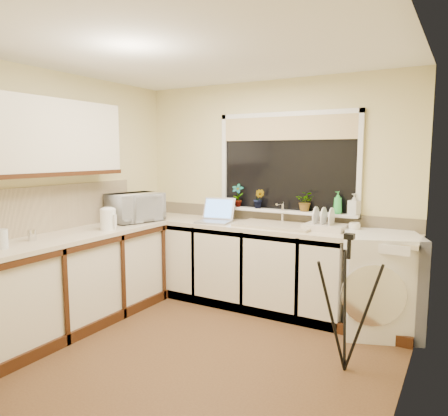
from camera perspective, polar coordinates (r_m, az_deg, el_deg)
floor at (r=3.83m, az=-3.63°, el=-18.35°), size 3.20×3.20×0.00m
ceiling at (r=3.54m, az=-3.97°, el=20.25°), size 3.20×3.20×0.00m
wall_back at (r=4.79m, az=6.23°, el=2.11°), size 3.20×0.00×3.20m
wall_front at (r=2.40m, az=-24.19°, el=-3.72°), size 3.20×0.00×3.20m
wall_left at (r=4.56m, az=-20.76°, el=1.41°), size 0.00×3.00×3.00m
wall_right at (r=2.92m, az=23.36°, el=-1.80°), size 0.00×3.00×3.00m
base_cabinet_back at (r=4.80m, az=1.06°, el=-7.47°), size 2.55×0.60×0.86m
base_cabinet_left at (r=4.30m, az=-20.84°, el=-9.76°), size 0.54×2.40×0.86m
worktop_back at (r=4.56m, az=4.65°, el=-2.50°), size 3.20×0.60×0.04m
worktop_left at (r=4.19m, az=-21.12°, el=-3.86°), size 0.60×2.40×0.04m
upper_cabinet at (r=4.14m, az=-24.57°, el=8.65°), size 0.28×1.90×0.70m
splashback_left at (r=4.38m, az=-23.64°, el=-0.27°), size 0.02×2.40×0.45m
splashback_back at (r=4.81m, az=6.13°, el=-0.93°), size 3.20×0.02×0.14m
window_glass at (r=4.68m, az=8.47°, el=5.94°), size 1.50×0.02×1.00m
window_blind at (r=4.66m, az=8.44°, el=10.54°), size 1.50×0.02×0.25m
windowsill at (r=4.67m, az=8.10°, el=-0.40°), size 1.60×0.14×0.03m
sink at (r=4.48m, az=6.97°, el=-2.30°), size 0.82×0.46×0.03m
faucet at (r=4.63m, az=7.86°, el=-0.66°), size 0.03×0.03×0.24m
washing_machine at (r=4.26m, az=20.27°, el=-9.42°), size 0.84×0.82×0.93m
laptop at (r=4.74m, az=-1.08°, el=-1.03°), size 0.42×0.43×0.26m
kettle at (r=4.38m, az=-15.29°, el=-1.53°), size 0.16×0.16×0.20m
dish_rack at (r=4.34m, az=13.42°, el=-2.51°), size 0.41×0.31×0.06m
tripod at (r=3.41m, az=16.16°, el=-12.17°), size 0.60×0.60×1.07m
glass_jug at (r=3.84m, az=-27.74°, el=-3.71°), size 0.11×0.11×0.16m
steel_jar at (r=4.08m, az=-24.36°, el=-3.33°), size 0.07×0.07×0.10m
microwave at (r=4.85m, az=-11.83°, el=0.08°), size 0.51×0.65×0.32m
plant_a at (r=4.87m, az=1.85°, el=1.72°), size 0.16×0.12×0.26m
plant_b at (r=4.73m, az=4.70°, el=1.25°), size 0.13×0.11×0.22m
plant_d at (r=4.56m, az=10.89°, el=0.87°), size 0.19×0.17×0.21m
soap_bottle_green at (r=4.44m, az=15.02°, el=0.70°), size 0.11×0.11×0.23m
soap_bottle_clear at (r=4.43m, az=17.06°, el=0.51°), size 0.12×0.12×0.21m
cup_back at (r=4.33m, az=17.09°, el=-2.48°), size 0.14×0.14×0.09m
cup_left at (r=3.92m, az=-27.66°, el=-4.04°), size 0.12×0.12×0.08m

